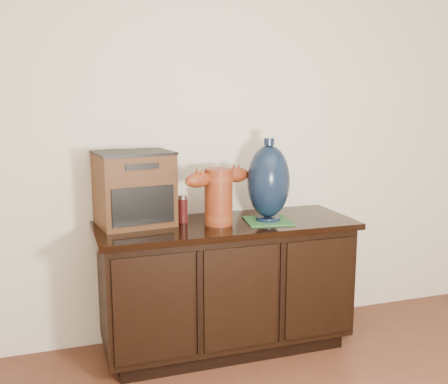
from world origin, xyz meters
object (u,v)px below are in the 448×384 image
object	(u,v)px
terracotta_vessel	(218,193)
spray_can	(183,209)
tv_radio	(134,188)
lamp_base	(268,182)
sideboard	(226,284)

from	to	relation	value
terracotta_vessel	spray_can	xyz separation A→B (m)	(-0.18, 0.11, -0.10)
tv_radio	lamp_base	size ratio (longest dim) A/B	0.96
terracotta_vessel	tv_radio	distance (m)	0.46
terracotta_vessel	lamp_base	xyz separation A→B (m)	(0.29, -0.02, 0.05)
terracotta_vessel	lamp_base	bearing A→B (deg)	-25.68
sideboard	spray_can	size ratio (longest dim) A/B	9.34
sideboard	terracotta_vessel	size ratio (longest dim) A/B	3.36
sideboard	spray_can	bearing A→B (deg)	160.82
terracotta_vessel	spray_can	world-z (taller)	terracotta_vessel
terracotta_vessel	spray_can	size ratio (longest dim) A/B	2.78
sideboard	tv_radio	distance (m)	0.76
terracotta_vessel	spray_can	distance (m)	0.23
tv_radio	spray_can	distance (m)	0.29
sideboard	tv_radio	world-z (taller)	tv_radio
spray_can	tv_radio	bearing A→B (deg)	171.84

